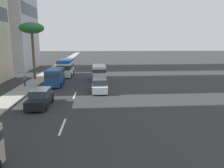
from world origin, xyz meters
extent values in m
plane|color=#2D2D30|center=(31.50, 0.00, 0.00)|extent=(198.00, 198.00, 0.00)
cube|color=#9E9B93|center=(31.50, 6.79, 0.07)|extent=(162.00, 2.51, 0.15)
cube|color=silver|center=(13.34, 0.00, 0.01)|extent=(3.20, 0.16, 0.01)
cube|color=silver|center=(22.86, 0.00, 0.01)|extent=(3.20, 0.16, 0.01)
cube|color=white|center=(24.58, -2.91, 0.59)|extent=(4.79, 1.81, 0.82)
cube|color=#38424C|center=(24.34, -2.91, 1.33)|extent=(2.63, 1.67, 0.67)
cylinder|color=black|center=(26.06, -2.08, 0.32)|extent=(0.64, 0.22, 0.64)
cylinder|color=black|center=(26.06, -3.75, 0.32)|extent=(0.64, 0.22, 0.64)
cylinder|color=black|center=(23.10, -2.08, 0.32)|extent=(0.64, 0.22, 0.64)
cylinder|color=black|center=(23.10, -3.75, 0.32)|extent=(0.64, 0.22, 0.64)
cube|color=silver|center=(37.27, 2.85, 1.36)|extent=(6.77, 2.15, 2.27)
cube|color=#1E4C93|center=(37.27, 2.85, 2.71)|extent=(6.77, 2.15, 0.43)
cube|color=#28333D|center=(37.27, 2.85, 1.80)|extent=(6.78, 2.15, 0.76)
cylinder|color=black|center=(35.31, 1.83, 0.42)|extent=(0.84, 0.26, 0.84)
cylinder|color=black|center=(35.31, 3.87, 0.42)|extent=(0.84, 0.26, 0.84)
cylinder|color=black|center=(39.23, 1.83, 0.42)|extent=(0.84, 0.26, 0.84)
cylinder|color=black|center=(39.23, 3.87, 0.42)|extent=(0.84, 0.26, 0.84)
cube|color=black|center=(18.74, 2.87, 0.58)|extent=(4.68, 1.77, 0.81)
cube|color=#38424C|center=(18.98, 2.87, 1.32)|extent=(2.58, 1.63, 0.66)
cylinder|color=black|center=(17.29, 2.06, 0.32)|extent=(0.64, 0.22, 0.64)
cylinder|color=black|center=(17.29, 3.68, 0.32)|extent=(0.64, 0.22, 0.64)
cylinder|color=black|center=(20.20, 2.06, 0.32)|extent=(0.64, 0.22, 0.64)
cylinder|color=black|center=(20.20, 3.68, 0.32)|extent=(0.64, 0.22, 0.64)
cube|color=#1E478C|center=(28.48, 3.18, 1.29)|extent=(4.71, 1.94, 2.18)
cube|color=#2D3842|center=(28.48, 3.18, 1.76)|extent=(4.72, 1.94, 0.52)
cylinder|color=black|center=(27.07, 2.26, 0.36)|extent=(0.72, 0.24, 0.72)
cylinder|color=black|center=(27.07, 4.10, 0.36)|extent=(0.72, 0.24, 0.72)
cylinder|color=black|center=(29.90, 2.26, 0.36)|extent=(0.72, 0.24, 0.72)
cylinder|color=black|center=(29.90, 4.10, 0.36)|extent=(0.72, 0.24, 0.72)
cube|color=silver|center=(32.26, -2.96, 1.30)|extent=(4.65, 2.00, 2.20)
cube|color=#2D3842|center=(32.26, -2.96, 1.78)|extent=(4.66, 2.00, 0.53)
cylinder|color=black|center=(33.65, -2.01, 0.36)|extent=(0.72, 0.24, 0.72)
cylinder|color=black|center=(33.65, -3.91, 0.36)|extent=(0.72, 0.24, 0.72)
cylinder|color=black|center=(30.86, -2.01, 0.36)|extent=(0.72, 0.24, 0.72)
cylinder|color=black|center=(30.86, -3.91, 0.36)|extent=(0.72, 0.24, 0.72)
cylinder|color=navy|center=(27.86, 7.15, 0.54)|extent=(0.14, 0.14, 0.79)
cylinder|color=navy|center=(28.02, 7.15, 0.54)|extent=(0.14, 0.14, 0.79)
cube|color=#4C8C66|center=(27.94, 7.15, 1.25)|extent=(0.33, 0.24, 0.63)
sphere|color=tan|center=(27.94, 7.15, 1.67)|extent=(0.21, 0.21, 0.21)
cylinder|color=brown|center=(33.74, 7.36, 3.85)|extent=(0.39, 0.39, 7.40)
ellipsoid|color=#2D7238|center=(33.74, 7.36, 8.12)|extent=(3.79, 3.79, 1.70)
cube|color=#2D3847|center=(48.39, 11.52, 12.51)|extent=(11.76, 0.08, 2.48)
camera|label=1|loc=(-2.35, -2.57, 6.24)|focal=35.66mm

